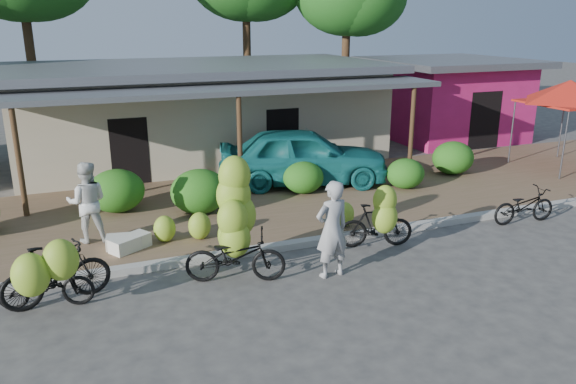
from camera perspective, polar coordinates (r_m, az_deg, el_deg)
name	(u,v)px	position (r m, az deg, el deg)	size (l,w,h in m)	color
ground	(334,286)	(10.80, 4.75, -9.49)	(100.00, 100.00, 0.00)	#413E3C
sidewalk	(253,205)	(15.08, -3.57, -1.31)	(60.00, 6.00, 0.12)	brown
curb	(295,244)	(12.43, 0.71, -5.34)	(60.00, 0.25, 0.15)	#A8A399
shop_main	(200,111)	(20.28, -8.88, 8.16)	(13.00, 8.50, 3.35)	#C2B193
shop_pink	(446,97)	(24.80, 15.79, 9.23)	(6.00, 6.00, 3.25)	#C51E67
hedge_1	(116,191)	(14.85, -17.03, 0.12)	(1.41, 1.27, 1.10)	#245E15
hedge_2	(199,191)	(14.27, -8.99, 0.06)	(1.45, 1.30, 1.13)	#245E15
hedge_3	(303,177)	(15.76, 1.57, 1.49)	(1.16, 1.04, 0.91)	#245E15
hedge_4	(405,174)	(16.57, 11.84, 1.85)	(1.12, 1.01, 0.87)	#245E15
hedge_5	(453,158)	(18.47, 16.42, 3.35)	(1.33, 1.20, 1.04)	#245E15
red_canopy	(569,92)	(20.28, 26.66, 9.11)	(3.50, 3.50, 2.86)	#59595E
bike_far_left	(42,282)	(10.57, -23.71, -8.40)	(1.74, 1.34, 1.29)	black
bike_left	(57,272)	(10.62, -22.44, -7.50)	(1.95, 1.33, 1.43)	black
bike_center	(235,231)	(10.88, -5.40, -3.97)	(2.03, 1.44, 2.35)	black
bike_right	(378,221)	(12.27, 9.16, -2.92)	(1.72, 1.30, 1.59)	black
bike_far_right	(524,206)	(14.95, 22.86, -1.29)	(1.73, 0.70, 0.89)	black
loose_banana_a	(165,229)	(12.65, -12.42, -3.67)	(0.48, 0.41, 0.60)	#A2C932
loose_banana_b	(200,226)	(12.65, -8.97, -3.41)	(0.50, 0.43, 0.63)	#A2C932
loose_banana_c	(344,214)	(13.31, 5.74, -2.28)	(0.48, 0.41, 0.61)	#A2C932
sack_near	(130,243)	(12.47, -15.76, -4.99)	(0.85, 0.40, 0.30)	white
sack_far	(124,241)	(12.60, -16.28, -4.85)	(0.75, 0.38, 0.28)	white
vendor	(332,229)	(10.82, 4.49, -3.80)	(0.71, 0.47, 1.95)	#949494
bystander	(87,202)	(12.96, -19.72, -0.98)	(0.88, 0.68, 1.80)	silver
teal_van	(303,156)	(16.57, 1.54, 3.67)	(2.00, 4.96, 1.69)	#186D6C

